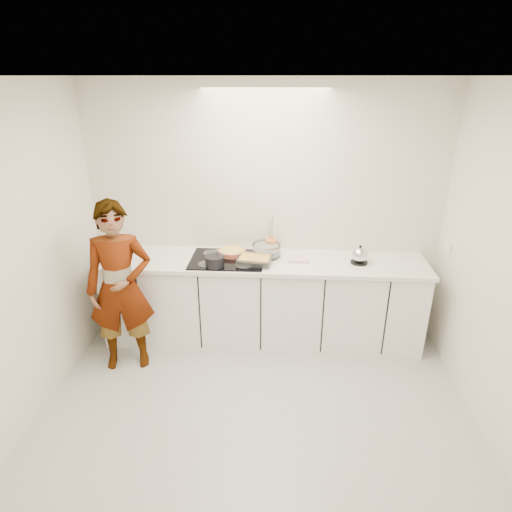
# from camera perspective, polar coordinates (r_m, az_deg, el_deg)

# --- Properties ---
(floor) EXTENTS (3.60, 3.20, 0.00)m
(floor) POSITION_cam_1_polar(r_m,az_deg,el_deg) (3.69, -0.29, -21.91)
(floor) COLOR #B2B2AC
(floor) RESTS_ON ground
(ceiling) EXTENTS (3.60, 3.20, 0.00)m
(ceiling) POSITION_cam_1_polar(r_m,az_deg,el_deg) (2.61, -0.41, 22.90)
(ceiling) COLOR white
(ceiling) RESTS_ON wall_back
(wall_back) EXTENTS (3.60, 0.00, 2.60)m
(wall_back) POSITION_cam_1_polar(r_m,az_deg,el_deg) (4.41, 1.11, 5.77)
(wall_back) COLOR white
(wall_back) RESTS_ON ground
(wall_front) EXTENTS (3.60, 0.00, 2.60)m
(wall_front) POSITION_cam_1_polar(r_m,az_deg,el_deg) (1.66, -4.72, -28.95)
(wall_front) COLOR white
(wall_front) RESTS_ON ground
(wall_left) EXTENTS (0.00, 3.20, 2.60)m
(wall_left) POSITION_cam_1_polar(r_m,az_deg,el_deg) (3.53, -30.97, -2.19)
(wall_left) COLOR white
(wall_left) RESTS_ON ground
(base_cabinets) EXTENTS (3.20, 0.58, 0.87)m
(base_cabinets) POSITION_cam_1_polar(r_m,az_deg,el_deg) (4.46, 0.84, -6.16)
(base_cabinets) COLOR white
(base_cabinets) RESTS_ON floor
(countertop) EXTENTS (3.24, 0.64, 0.04)m
(countertop) POSITION_cam_1_polar(r_m,az_deg,el_deg) (4.25, 0.87, -0.80)
(countertop) COLOR white
(countertop) RESTS_ON base_cabinets
(hob) EXTENTS (0.72, 0.54, 0.01)m
(hob) POSITION_cam_1_polar(r_m,az_deg,el_deg) (4.25, -3.86, -0.45)
(hob) COLOR black
(hob) RESTS_ON countertop
(tart_dish) EXTENTS (0.34, 0.34, 0.05)m
(tart_dish) POSITION_cam_1_polar(r_m,az_deg,el_deg) (4.35, -3.22, 0.58)
(tart_dish) COLOR #BB5D3C
(tart_dish) RESTS_ON hob
(saucepan) EXTENTS (0.19, 0.19, 0.17)m
(saucepan) POSITION_cam_1_polar(r_m,az_deg,el_deg) (4.08, -5.51, -0.68)
(saucepan) COLOR black
(saucepan) RESTS_ON hob
(baking_dish) EXTENTS (0.35, 0.27, 0.06)m
(baking_dish) POSITION_cam_1_polar(r_m,az_deg,el_deg) (4.13, -0.16, -0.48)
(baking_dish) COLOR silver
(baking_dish) RESTS_ON hob
(mixing_bowl) EXTENTS (0.31, 0.31, 0.13)m
(mixing_bowl) POSITION_cam_1_polar(r_m,az_deg,el_deg) (4.32, 1.40, 0.74)
(mixing_bowl) COLOR silver
(mixing_bowl) RESTS_ON countertop
(tea_towel) EXTENTS (0.20, 0.15, 0.03)m
(tea_towel) POSITION_cam_1_polar(r_m,az_deg,el_deg) (4.24, 5.62, -0.47)
(tea_towel) COLOR white
(tea_towel) RESTS_ON countertop
(kettle) EXTENTS (0.21, 0.21, 0.19)m
(kettle) POSITION_cam_1_polar(r_m,az_deg,el_deg) (4.27, 13.65, 0.06)
(kettle) COLOR black
(kettle) RESTS_ON countertop
(utensil_crock) EXTENTS (0.14, 0.14, 0.15)m
(utensil_crock) POSITION_cam_1_polar(r_m,az_deg,el_deg) (4.39, 2.02, 1.29)
(utensil_crock) COLOR orange
(utensil_crock) RESTS_ON countertop
(cook) EXTENTS (0.67, 0.52, 1.63)m
(cook) POSITION_cam_1_polar(r_m,az_deg,el_deg) (4.09, -17.66, -4.08)
(cook) COLOR white
(cook) RESTS_ON floor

